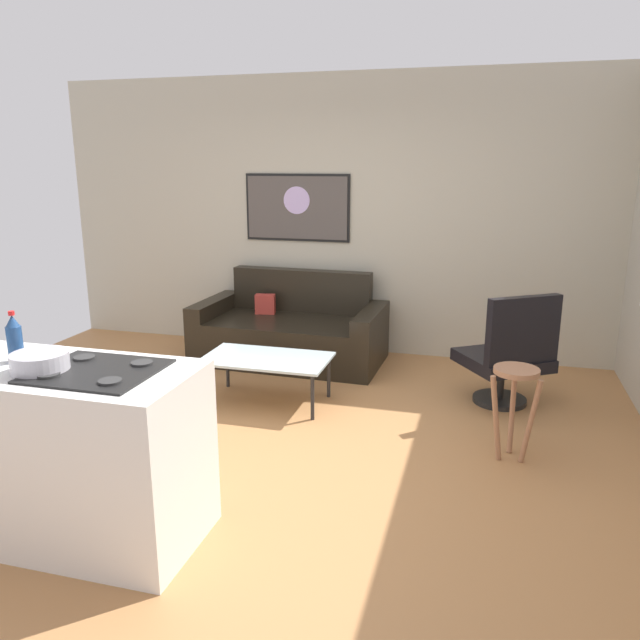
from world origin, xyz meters
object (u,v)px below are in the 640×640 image
coffee_table (267,361)px  wall_painting (297,208)px  couch (291,333)px  soda_bottle_2 (15,339)px  mixing_bowl (40,363)px  bar_stool (515,391)px  armchair (509,354)px

coffee_table → wall_painting: size_ratio=0.92×
couch → soda_bottle_2: 3.27m
couch → mixing_bowl: 3.34m
couch → bar_stool: (2.09, -1.66, 0.20)m
couch → armchair: 2.20m
coffee_table → soda_bottle_2: soda_bottle_2 is taller
armchair → mixing_bowl: bearing=-132.4°
couch → soda_bottle_2: bearing=-98.6°
wall_painting → couch: bearing=-81.3°
armchair → soda_bottle_2: bearing=-136.4°
bar_stool → wall_painting: (-2.17, 2.14, 1.00)m
bar_stool → soda_bottle_2: size_ratio=2.35×
coffee_table → bar_stool: size_ratio=1.61×
armchair → soda_bottle_2: size_ratio=3.50×
armchair → mixing_bowl: (-2.32, -2.55, 0.54)m
mixing_bowl → coffee_table: bearing=79.1°
armchair → bar_stool: bearing=-89.3°
coffee_table → bar_stool: 2.00m
soda_bottle_2 → coffee_table: bearing=72.2°
coffee_table → soda_bottle_2: size_ratio=3.79×
coffee_table → soda_bottle_2: bearing=-107.8°
armchair → wall_painting: wall_painting is taller
mixing_bowl → soda_bottle_2: bearing=155.1°
coffee_table → mixing_bowl: (-0.41, -2.10, 0.62)m
armchair → wall_painting: (-2.15, 1.19, 1.04)m
coffee_table → soda_bottle_2: 2.21m
armchair → soda_bottle_2: (-2.56, -2.44, 0.61)m
bar_stool → soda_bottle_2: bearing=-150.0°
couch → coffee_table: size_ratio=1.81×
soda_bottle_2 → couch: bearing=81.4°
bar_stool → soda_bottle_2: 3.02m
mixing_bowl → wall_painting: size_ratio=0.25×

